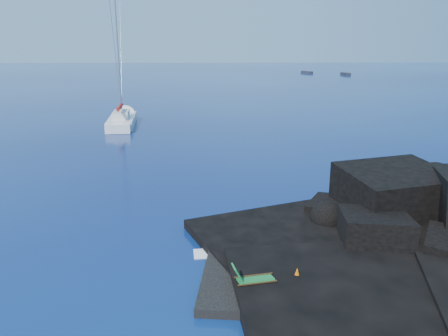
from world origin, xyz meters
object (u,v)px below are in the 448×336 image
(sailboat, at_px, (122,125))
(marker_cone, at_px, (297,275))
(deck_chair, at_px, (256,274))
(sunbather, at_px, (368,282))
(distant_boat_a, at_px, (307,73))
(distant_boat_b, at_px, (345,75))

(sailboat, height_order, marker_cone, sailboat)
(deck_chair, relative_size, sunbather, 0.98)
(marker_cone, xyz_separation_m, distant_boat_a, (26.23, 124.72, -0.63))
(sunbather, height_order, marker_cone, marker_cone)
(marker_cone, bearing_deg, deck_chair, -166.57)
(sailboat, relative_size, deck_chair, 9.01)
(sailboat, xyz_separation_m, marker_cone, (13.80, -35.36, 0.63))
(deck_chair, height_order, distant_boat_a, deck_chair)
(marker_cone, bearing_deg, sailboat, 111.32)
(distant_boat_b, bearing_deg, sailboat, -125.45)
(distant_boat_a, bearing_deg, sailboat, -136.78)
(distant_boat_a, xyz_separation_m, distant_boat_b, (9.91, -8.00, 0.00))
(deck_chair, relative_size, distant_boat_b, 0.32)
(sailboat, bearing_deg, distant_boat_a, 59.69)
(sailboat, relative_size, sunbather, 8.82)
(deck_chair, height_order, sunbather, deck_chair)
(distant_boat_b, bearing_deg, marker_cone, -111.11)
(distant_boat_a, distance_m, distant_boat_b, 12.74)
(sailboat, bearing_deg, deck_chair, -77.39)
(deck_chair, bearing_deg, distant_boat_a, 66.13)
(marker_cone, bearing_deg, sunbather, -8.63)
(sunbather, bearing_deg, distant_boat_b, 48.82)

